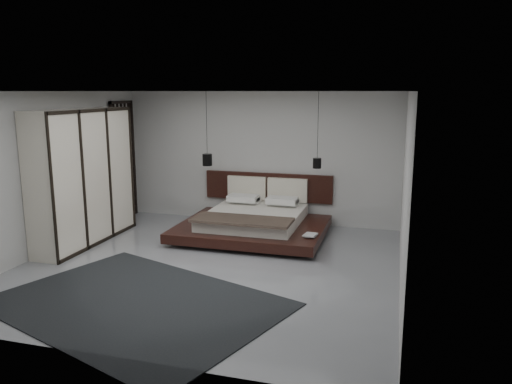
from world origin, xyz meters
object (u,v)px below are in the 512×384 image
(lattice_screen, at_px, (124,160))
(wardrobe, at_px, (83,177))
(rug, at_px, (136,304))
(pendant_left, at_px, (207,160))
(pendant_right, at_px, (317,163))
(bed, at_px, (254,221))

(lattice_screen, distance_m, wardrobe, 1.89)
(wardrobe, distance_m, rug, 3.48)
(pendant_left, relative_size, pendant_right, 1.03)
(lattice_screen, height_order, bed, lattice_screen)
(lattice_screen, relative_size, rug, 0.70)
(wardrobe, bearing_deg, lattice_screen, 97.67)
(pendant_left, xyz_separation_m, wardrobe, (-1.76, -1.77, -0.16))
(bed, relative_size, pendant_right, 1.89)
(lattice_screen, xyz_separation_m, wardrobe, (0.25, -1.87, -0.05))
(pendant_left, bearing_deg, rug, -82.34)
(pendant_right, bearing_deg, rug, -113.40)
(bed, relative_size, pendant_left, 1.84)
(lattice_screen, relative_size, pendant_right, 1.76)
(lattice_screen, relative_size, pendant_left, 1.71)
(bed, distance_m, pendant_right, 1.68)
(bed, height_order, wardrobe, wardrobe)
(pendant_left, height_order, rug, pendant_left)
(bed, bearing_deg, wardrobe, -155.55)
(wardrobe, bearing_deg, bed, 24.45)
(lattice_screen, xyz_separation_m, rug, (2.56, -4.15, -1.29))
(lattice_screen, relative_size, wardrobe, 1.02)
(pendant_right, bearing_deg, pendant_left, 180.00)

